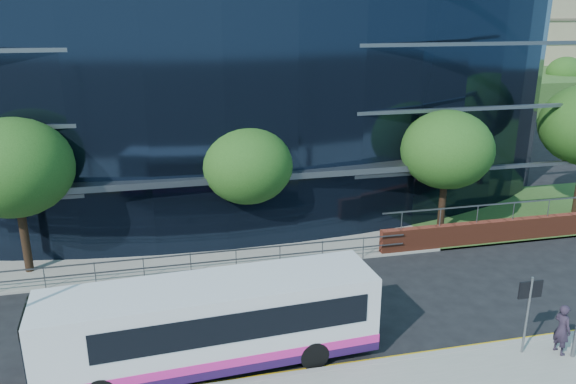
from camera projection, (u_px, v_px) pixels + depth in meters
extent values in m
plane|color=black|center=(379.00, 347.00, 19.53)|extent=(200.00, 200.00, 0.00)
cube|color=gray|center=(390.00, 361.00, 18.58)|extent=(80.00, 0.25, 0.16)
cube|color=gold|center=(388.00, 360.00, 18.79)|extent=(80.00, 0.08, 0.01)
cube|color=gold|center=(386.00, 357.00, 18.93)|extent=(80.00, 0.08, 0.01)
cube|color=gray|center=(186.00, 241.00, 28.41)|extent=(50.00, 8.00, 0.10)
cube|color=black|center=(198.00, 59.00, 38.43)|extent=(38.00, 16.00, 16.00)
cube|color=#595E66|center=(227.00, 177.00, 26.33)|extent=(22.00, 1.20, 0.30)
cube|color=slate|center=(143.00, 259.00, 23.97)|extent=(24.00, 0.05, 0.05)
cube|color=slate|center=(144.00, 268.00, 24.10)|extent=(24.00, 0.05, 0.05)
cylinder|color=slate|center=(144.00, 269.00, 24.12)|extent=(0.04, 0.04, 1.10)
cube|color=#2D511E|center=(444.00, 80.00, 77.70)|extent=(60.00, 42.00, 4.00)
cylinder|color=slate|center=(527.00, 316.00, 18.54)|extent=(0.08, 0.08, 2.80)
cube|color=black|center=(531.00, 290.00, 18.27)|extent=(0.85, 0.06, 0.60)
cylinder|color=black|center=(25.00, 238.00, 24.55)|extent=(0.36, 0.36, 3.30)
ellipsoid|color=#163D11|center=(14.00, 167.00, 23.56)|extent=(4.95, 4.95, 4.21)
cylinder|color=black|center=(249.00, 221.00, 27.24)|extent=(0.36, 0.36, 2.86)
ellipsoid|color=#163D11|center=(248.00, 165.00, 26.38)|extent=(4.29, 4.29, 3.65)
cylinder|color=black|center=(442.00, 206.00, 28.91)|extent=(0.36, 0.36, 3.08)
ellipsoid|color=#163D11|center=(447.00, 150.00, 27.98)|extent=(4.62, 4.62, 3.93)
cylinder|color=black|center=(448.00, 103.00, 61.30)|extent=(0.36, 0.36, 3.08)
ellipsoid|color=#163D11|center=(450.00, 75.00, 60.37)|extent=(4.62, 4.62, 3.93)
cylinder|color=black|center=(562.00, 96.00, 66.64)|extent=(0.36, 0.36, 2.86)
ellipsoid|color=#163D11|center=(566.00, 72.00, 65.77)|extent=(4.29, 4.29, 3.65)
cube|color=silver|center=(212.00, 321.00, 18.07)|extent=(10.86, 3.07, 2.59)
cube|color=#250E3D|center=(213.00, 351.00, 18.43)|extent=(10.88, 3.12, 0.29)
cube|color=#DA2087|center=(213.00, 344.00, 18.33)|extent=(10.88, 3.12, 0.29)
cube|color=black|center=(229.00, 308.00, 18.12)|extent=(8.72, 2.99, 0.98)
cube|color=black|center=(30.00, 344.00, 16.58)|extent=(0.20, 2.10, 1.51)
cube|color=black|center=(25.00, 318.00, 16.30)|extent=(0.22, 2.00, 0.39)
cube|color=yellow|center=(25.00, 314.00, 16.51)|extent=(0.10, 1.07, 0.21)
cube|color=black|center=(36.00, 382.00, 16.98)|extent=(0.24, 2.34, 0.23)
cylinder|color=black|center=(314.00, 354.00, 18.27)|extent=(0.99, 0.35, 0.98)
imported|color=#281F2E|center=(562.00, 329.00, 18.69)|extent=(0.50, 0.70, 1.79)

